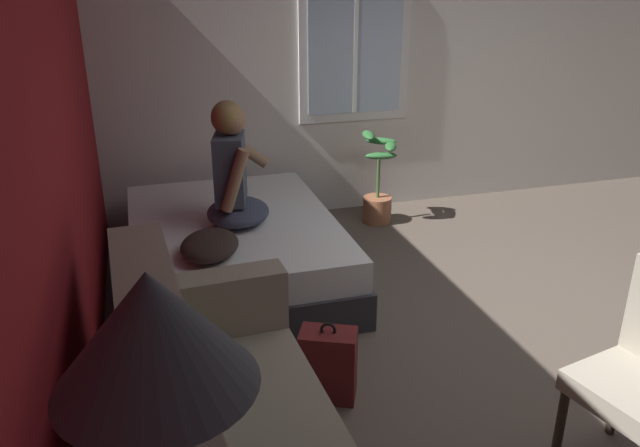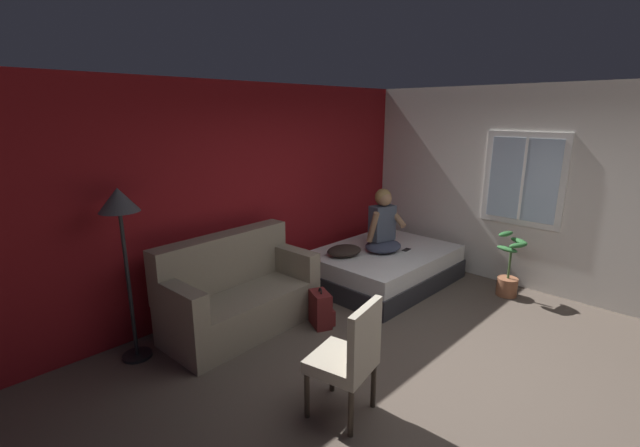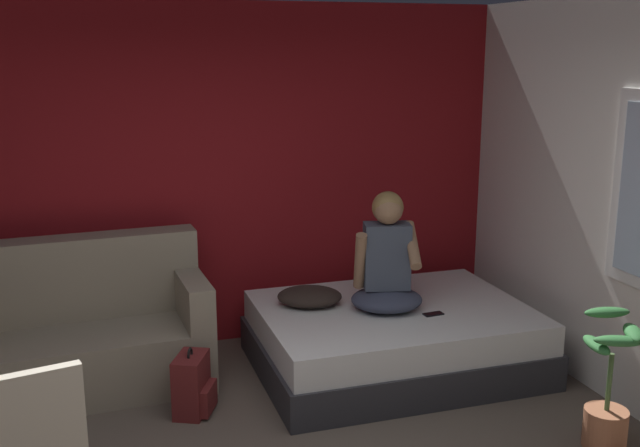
# 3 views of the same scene
# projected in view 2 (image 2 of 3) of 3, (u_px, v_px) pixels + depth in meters

# --- Properties ---
(ground_plane) EXTENTS (40.00, 40.00, 0.00)m
(ground_plane) POSITION_uv_depth(u_px,v_px,m) (450.00, 371.00, 4.00)
(ground_plane) COLOR brown
(wall_back_accent) EXTENTS (10.06, 0.16, 2.70)m
(wall_back_accent) POSITION_uv_depth(u_px,v_px,m) (261.00, 192.00, 5.52)
(wall_back_accent) COLOR maroon
(wall_back_accent) RESTS_ON ground
(wall_side_with_window) EXTENTS (0.19, 6.76, 2.70)m
(wall_side_with_window) POSITION_uv_depth(u_px,v_px,m) (557.00, 192.00, 5.46)
(wall_side_with_window) COLOR silver
(wall_side_with_window) RESTS_ON ground
(bed) EXTENTS (2.01, 1.49, 0.48)m
(bed) POSITION_uv_depth(u_px,v_px,m) (383.00, 266.00, 6.04)
(bed) COLOR #2D2D33
(bed) RESTS_ON ground
(couch) EXTENTS (1.74, 0.90, 1.04)m
(couch) POSITION_uv_depth(u_px,v_px,m) (237.00, 294.00, 4.74)
(couch) COLOR gray
(couch) RESTS_ON ground
(side_chair) EXTENTS (0.55, 0.55, 0.98)m
(side_chair) POSITION_uv_depth(u_px,v_px,m) (349.00, 356.00, 3.30)
(side_chair) COLOR #382D23
(side_chair) RESTS_ON ground
(person_seated) EXTENTS (0.61, 0.55, 0.88)m
(person_seated) POSITION_uv_depth(u_px,v_px,m) (383.00, 226.00, 5.83)
(person_seated) COLOR #383D51
(person_seated) RESTS_ON bed
(backpack) EXTENTS (0.32, 0.35, 0.46)m
(backpack) POSITION_uv_depth(u_px,v_px,m) (321.00, 310.00, 4.82)
(backpack) COLOR maroon
(backpack) RESTS_ON ground
(throw_pillow) EXTENTS (0.57, 0.49, 0.14)m
(throw_pillow) POSITION_uv_depth(u_px,v_px,m) (344.00, 251.00, 5.71)
(throw_pillow) COLOR #2D231E
(throw_pillow) RESTS_ON bed
(cell_phone) EXTENTS (0.15, 0.08, 0.01)m
(cell_phone) POSITION_uv_depth(u_px,v_px,m) (406.00, 250.00, 5.97)
(cell_phone) COLOR black
(cell_phone) RESTS_ON bed
(floor_lamp) EXTENTS (0.36, 0.36, 1.70)m
(floor_lamp) POSITION_uv_depth(u_px,v_px,m) (120.00, 217.00, 3.88)
(floor_lamp) COLOR black
(floor_lamp) RESTS_ON ground
(potted_plant) EXTENTS (0.39, 0.37, 0.85)m
(potted_plant) POSITION_uv_depth(u_px,v_px,m) (508.00, 274.00, 5.58)
(potted_plant) COLOR #995B3D
(potted_plant) RESTS_ON ground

